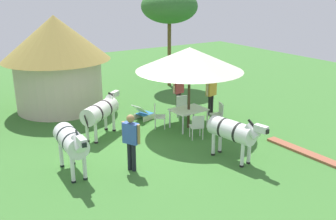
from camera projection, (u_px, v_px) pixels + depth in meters
The scene contains 17 objects.
ground_plane at pixel (156, 141), 13.32m from camera, with size 36.00×36.00×0.00m, color #3B732F.
thatched_hut at pixel (57, 58), 16.19m from camera, with size 4.53×4.53×4.03m.
shade_umbrella at pixel (190, 59), 13.79m from camera, with size 3.95×3.95×3.08m.
patio_dining_table at pixel (189, 111), 14.41m from camera, with size 1.32×1.00×0.74m.
patio_chair_near_hut at pixel (182, 105), 15.55m from camera, with size 0.57×0.56×0.90m.
patio_chair_west_end at pixel (158, 115), 14.43m from camera, with size 0.59×0.59×0.90m.
patio_chair_east_end at pixel (197, 125), 13.36m from camera, with size 0.56×0.55×0.90m.
patio_chair_near_lawn at pixel (218, 113), 14.66m from camera, with size 0.55×0.56×0.90m.
guest_beside_umbrella at pixel (211, 91), 15.72m from camera, with size 0.60×0.31×1.71m.
guest_behind_table at pixel (179, 89), 16.16m from camera, with size 0.59×0.27×1.66m.
standing_watcher at pixel (131, 137), 10.93m from camera, with size 0.41×0.56×1.73m.
striped_lounge_chair at pixel (143, 113), 15.42m from camera, with size 0.91×0.73×0.67m.
zebra_nearest_camera at pixel (233, 131), 11.63m from camera, with size 0.86×2.16×1.49m.
zebra_by_umbrella at pixel (71, 142), 10.74m from camera, with size 0.67×2.17×1.55m.
zebra_toward_hut at pixel (101, 111), 13.55m from camera, with size 1.97×1.58×1.47m.
acacia_tree_right_background at pixel (169, 7), 19.45m from camera, with size 2.91×2.91×5.04m.
brick_patio_kerb at pixel (304, 152), 12.37m from camera, with size 2.80×0.36×0.08m, color #99543B.
Camera 1 is at (-6.26, -10.60, 5.22)m, focal length 40.75 mm.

